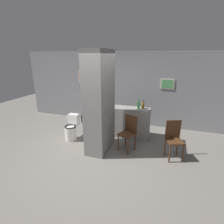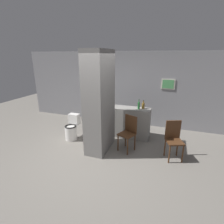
{
  "view_description": "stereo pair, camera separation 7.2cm",
  "coord_description": "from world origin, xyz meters",
  "views": [
    {
      "loc": [
        1.6,
        -3.48,
        2.45
      ],
      "look_at": [
        0.13,
        0.9,
        0.95
      ],
      "focal_mm": 28.0,
      "sensor_mm": 36.0,
      "label": 1
    },
    {
      "loc": [
        1.67,
        -3.46,
        2.45
      ],
      "look_at": [
        0.13,
        0.9,
        0.95
      ],
      "focal_mm": 28.0,
      "sensor_mm": 36.0,
      "label": 2
    }
  ],
  "objects": [
    {
      "name": "pillar_center",
      "position": [
        -0.07,
        0.5,
        1.3
      ],
      "size": [
        0.53,
        1.0,
        2.6
      ],
      "color": "gray",
      "rests_on": "ground_plane"
    },
    {
      "name": "chair_near_pillar",
      "position": [
        0.67,
        0.68,
        0.53
      ],
      "size": [
        0.49,
        0.49,
        0.96
      ],
      "rotation": [
        0.0,
        0.0,
        -0.41
      ],
      "color": "#4C2D19",
      "rests_on": "ground_plane"
    },
    {
      "name": "bottle_short",
      "position": [
        0.88,
        1.55,
        1.04
      ],
      "size": [
        0.09,
        0.09,
        0.26
      ],
      "color": "olive",
      "rests_on": "counter_shelf"
    },
    {
      "name": "chair_by_doorway",
      "position": [
        1.81,
        0.66,
        0.53
      ],
      "size": [
        0.49,
        0.49,
        0.96
      ],
      "rotation": [
        0.0,
        0.0,
        0.38
      ],
      "color": "#4C2D19",
      "rests_on": "ground_plane"
    },
    {
      "name": "ground_plane",
      "position": [
        0.0,
        0.0,
        0.0
      ],
      "size": [
        14.0,
        14.0,
        0.0
      ],
      "primitive_type": "plane",
      "color": "slate"
    },
    {
      "name": "bicycle",
      "position": [
        -0.48,
        1.63,
        0.34
      ],
      "size": [
        1.57,
        0.42,
        0.71
      ],
      "color": "black",
      "rests_on": "ground_plane"
    },
    {
      "name": "counter_shelf",
      "position": [
        0.46,
        1.48,
        0.47
      ],
      "size": [
        1.32,
        0.44,
        0.94
      ],
      "color": "gray",
      "rests_on": "ground_plane"
    },
    {
      "name": "bottle_tall",
      "position": [
        0.77,
        1.45,
        1.06
      ],
      "size": [
        0.07,
        0.07,
        0.31
      ],
      "color": "#267233",
      "rests_on": "counter_shelf"
    },
    {
      "name": "wall_back",
      "position": [
        -0.0,
        2.63,
        1.3
      ],
      "size": [
        8.0,
        0.09,
        2.6
      ],
      "color": "gray",
      "rests_on": "ground_plane"
    },
    {
      "name": "toilet",
      "position": [
        -1.12,
        0.76,
        0.32
      ],
      "size": [
        0.35,
        0.51,
        0.74
      ],
      "color": "white",
      "rests_on": "ground_plane"
    }
  ]
}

